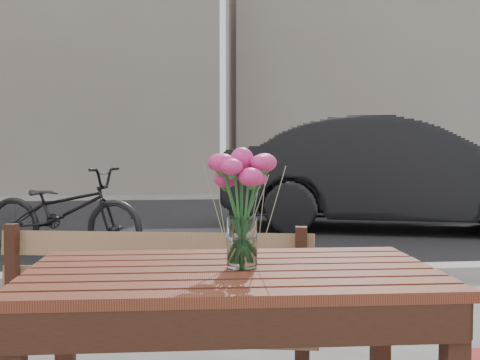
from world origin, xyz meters
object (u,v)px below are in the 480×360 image
object	(u,v)px
main_table	(232,309)
bicycle	(63,211)
main_vase	(242,193)
parked_car	(399,174)

from	to	relation	value
main_table	bicycle	world-z (taller)	bicycle
main_table	main_vase	distance (m)	0.34
main_table	parked_car	distance (m)	6.54
main_vase	bicycle	bearing A→B (deg)	106.17
main_table	parked_car	world-z (taller)	parked_car
main_table	main_vase	size ratio (longest dim) A/B	3.44
main_vase	parked_car	distance (m)	6.53
main_table	main_vase	world-z (taller)	main_vase
parked_car	bicycle	xyz separation A→B (m)	(-4.06, -1.48, -0.29)
parked_car	bicycle	world-z (taller)	parked_car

